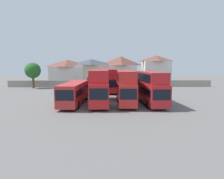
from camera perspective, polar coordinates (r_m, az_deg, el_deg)
ground at (r=48.23m, az=-0.39°, el=0.01°), size 140.00×140.00×0.00m
depot_boundary_wall at (r=54.25m, az=-0.48°, el=1.74°), size 56.00×0.50×1.80m
bus_1 at (r=30.48m, az=-10.76°, el=-0.61°), size 3.24×11.62×3.29m
bus_2 at (r=30.26m, az=-3.66°, el=1.40°), size 2.89×11.88×5.18m
bus_3 at (r=29.87m, az=3.94°, el=1.19°), size 2.66×10.22×5.06m
bus_4 at (r=30.53m, az=10.94°, el=1.06°), size 3.27×11.01×4.90m
bus_5 at (r=44.03m, az=-5.05°, el=1.96°), size 2.92×10.56×3.54m
bus_6 at (r=43.92m, az=-0.68°, el=3.05°), size 3.13×11.01×5.06m
bus_7 at (r=44.62m, az=5.47°, el=1.86°), size 3.31×11.97×3.31m
house_terrace_left at (r=63.44m, az=-12.65°, el=5.05°), size 10.85×7.57×7.67m
house_terrace_centre at (r=62.58m, az=-6.00°, el=5.26°), size 10.55×7.32×7.89m
house_terrace_right at (r=63.20m, az=2.52°, el=5.73°), size 9.84×7.48×8.78m
house_terrace_far_right at (r=63.84m, az=12.64°, el=5.66°), size 8.45×6.83×9.00m
tree_left_of_lot at (r=54.56m, az=-22.02°, el=5.11°), size 4.03×4.03×6.62m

